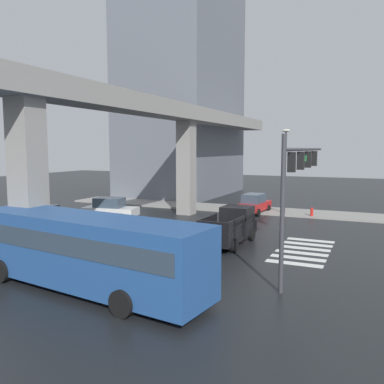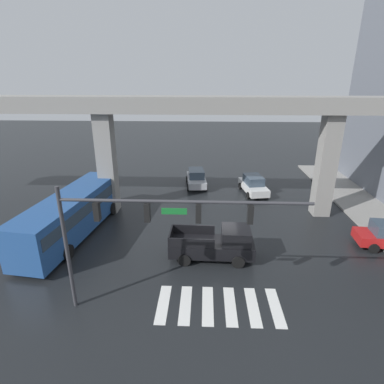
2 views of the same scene
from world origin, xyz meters
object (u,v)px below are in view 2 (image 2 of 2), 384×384
at_px(pickup_truck, 216,244).
at_px(sedan_silver, 196,178).
at_px(sedan_white, 253,185).
at_px(traffic_signal_mast, 144,221).
at_px(city_bus, 72,212).

relative_size(pickup_truck, sedan_silver, 1.15).
relative_size(sedan_silver, sedan_white, 0.98).
bearing_deg(sedan_white, traffic_signal_mast, -114.31).
distance_m(sedan_white, traffic_signal_mast, 18.00).
relative_size(city_bus, sedan_white, 2.43).
distance_m(pickup_truck, sedan_white, 12.15).
xyz_separation_m(pickup_truck, sedan_silver, (-1.62, 13.36, -0.14)).
distance_m(sedan_silver, traffic_signal_mast, 18.37).
distance_m(pickup_truck, traffic_signal_mast, 6.73).
distance_m(pickup_truck, city_bus, 10.29).
bearing_deg(city_bus, sedan_white, 32.80).
xyz_separation_m(city_bus, sedan_silver, (8.30, 10.73, -0.87)).
xyz_separation_m(sedan_white, traffic_signal_mast, (-7.24, -16.03, 3.83)).
bearing_deg(sedan_silver, sedan_white, -18.58).
relative_size(sedan_silver, traffic_signal_mast, 0.41).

